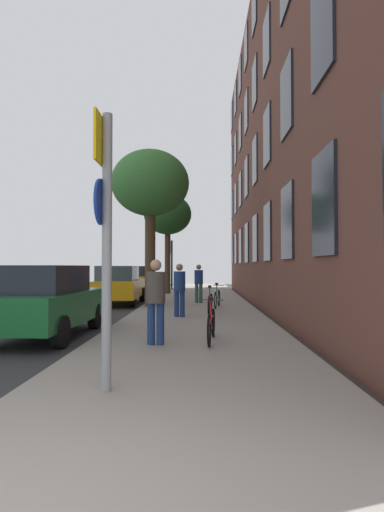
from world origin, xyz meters
TOP-DOWN VIEW (x-y plane):
  - ground_plane at (-2.40, 15.00)m, footprint 41.80×41.80m
  - road_asphalt at (-4.50, 15.00)m, footprint 7.00×38.00m
  - sidewalk at (1.10, 15.00)m, footprint 4.20×38.00m
  - building_facade at (3.69, 14.50)m, footprint 0.56×27.00m
  - sign_post at (0.10, 2.76)m, footprint 0.16×0.60m
  - traffic_light at (-0.80, 25.15)m, footprint 0.43×0.24m
  - tree_near at (-0.65, 13.32)m, footprint 2.92×2.92m
  - tree_far at (-0.61, 20.76)m, footprint 2.63×2.63m
  - bicycle_0 at (1.46, 6.02)m, footprint 0.42×1.70m
  - bicycle_1 at (1.54, 10.97)m, footprint 0.42×1.64m
  - bicycle_2 at (1.84, 12.98)m, footprint 0.44×1.67m
  - pedestrian_0 at (0.40, 5.71)m, footprint 0.51×0.51m
  - pedestrian_1 at (0.61, 10.13)m, footprint 0.36×0.36m
  - pedestrian_2 at (1.15, 14.96)m, footprint 0.44×0.44m
  - car_0 at (-2.26, 7.11)m, footprint 1.79×4.13m
  - car_1 at (-2.23, 15.34)m, footprint 1.94×4.47m
  - car_2 at (-2.66, 23.29)m, footprint 1.89×4.26m

SIDE VIEW (x-z plane):
  - ground_plane at x=-2.40m, z-range 0.00..0.00m
  - road_asphalt at x=-4.50m, z-range 0.00..0.01m
  - sidewalk at x=1.10m, z-range 0.00..0.12m
  - bicycle_1 at x=1.54m, z-range 0.02..0.91m
  - bicycle_2 at x=1.84m, z-range 0.02..0.91m
  - bicycle_0 at x=1.46m, z-range 0.02..0.91m
  - car_0 at x=-2.26m, z-range 0.03..1.65m
  - car_1 at x=-2.23m, z-range 0.03..1.65m
  - car_2 at x=-2.66m, z-range 0.03..1.65m
  - pedestrian_2 at x=1.15m, z-range 0.23..1.80m
  - pedestrian_1 at x=0.61m, z-range 0.23..1.80m
  - pedestrian_0 at x=0.40m, z-range 0.24..1.86m
  - sign_post at x=0.10m, z-range 0.41..3.76m
  - traffic_light at x=-0.80m, z-range 0.72..3.93m
  - tree_far at x=-0.61m, z-range 1.69..7.19m
  - tree_near at x=-0.65m, z-range 1.74..7.60m
  - building_facade at x=3.69m, z-range 0.02..13.58m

